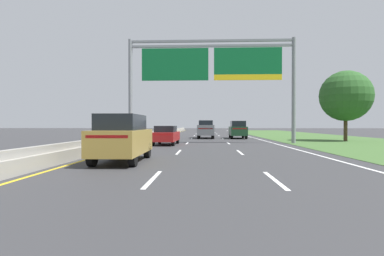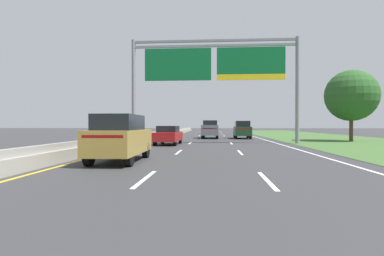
{
  "view_description": "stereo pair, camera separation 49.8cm",
  "coord_description": "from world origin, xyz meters",
  "px_view_note": "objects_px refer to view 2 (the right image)",
  "views": [
    {
      "loc": [
        -0.25,
        1.39,
        1.66
      ],
      "look_at": [
        -1.03,
        19.32,
        1.47
      ],
      "focal_mm": 28.07,
      "sensor_mm": 36.0,
      "label": 1
    },
    {
      "loc": [
        0.25,
        1.42,
        1.66
      ],
      "look_at": [
        -1.03,
        19.32,
        1.47
      ],
      "focal_mm": 28.07,
      "sensor_mm": 36.0,
      "label": 2
    }
  ],
  "objects_px": {
    "car_red_left_lane_sedan": "(168,135)",
    "car_gold_left_lane_suv": "(120,137)",
    "roadside_tree_mid": "(351,96)",
    "pickup_truck_grey": "(210,129)",
    "car_darkgreen_right_lane_suv": "(242,129)",
    "overhead_sign_gantry": "(214,69)"
  },
  "relations": [
    {
      "from": "car_red_left_lane_sedan",
      "to": "car_gold_left_lane_suv",
      "type": "height_order",
      "value": "car_gold_left_lane_suv"
    },
    {
      "from": "car_gold_left_lane_suv",
      "to": "roadside_tree_mid",
      "type": "bearing_deg",
      "value": -46.28
    },
    {
      "from": "overhead_sign_gantry",
      "to": "car_gold_left_lane_suv",
      "type": "xyz_separation_m",
      "value": [
        -4.24,
        -13.72,
        -5.6
      ]
    },
    {
      "from": "car_darkgreen_right_lane_suv",
      "to": "car_gold_left_lane_suv",
      "type": "xyz_separation_m",
      "value": [
        -7.65,
        -23.23,
        0.0
      ]
    },
    {
      "from": "car_red_left_lane_sedan",
      "to": "pickup_truck_grey",
      "type": "bearing_deg",
      "value": -13.62
    },
    {
      "from": "pickup_truck_grey",
      "to": "roadside_tree_mid",
      "type": "height_order",
      "value": "roadside_tree_mid"
    },
    {
      "from": "car_darkgreen_right_lane_suv",
      "to": "roadside_tree_mid",
      "type": "bearing_deg",
      "value": -117.05
    },
    {
      "from": "car_gold_left_lane_suv",
      "to": "roadside_tree_mid",
      "type": "distance_m",
      "value": 25.49
    },
    {
      "from": "pickup_truck_grey",
      "to": "car_darkgreen_right_lane_suv",
      "type": "distance_m",
      "value": 3.9
    },
    {
      "from": "overhead_sign_gantry",
      "to": "pickup_truck_grey",
      "type": "bearing_deg",
      "value": 92.61
    },
    {
      "from": "pickup_truck_grey",
      "to": "car_red_left_lane_sedan",
      "type": "xyz_separation_m",
      "value": [
        -3.34,
        -12.23,
        -0.26
      ]
    },
    {
      "from": "pickup_truck_grey",
      "to": "car_gold_left_lane_suv",
      "type": "distance_m",
      "value": 24.05
    },
    {
      "from": "pickup_truck_grey",
      "to": "car_gold_left_lane_suv",
      "type": "height_order",
      "value": "pickup_truck_grey"
    },
    {
      "from": "overhead_sign_gantry",
      "to": "roadside_tree_mid",
      "type": "distance_m",
      "value": 14.44
    },
    {
      "from": "car_darkgreen_right_lane_suv",
      "to": "car_red_left_lane_sedan",
      "type": "relative_size",
      "value": 1.06
    },
    {
      "from": "overhead_sign_gantry",
      "to": "car_red_left_lane_sedan",
      "type": "xyz_separation_m",
      "value": [
        -3.8,
        -2.2,
        -5.88
      ]
    },
    {
      "from": "overhead_sign_gantry",
      "to": "car_gold_left_lane_suv",
      "type": "height_order",
      "value": "overhead_sign_gantry"
    },
    {
      "from": "overhead_sign_gantry",
      "to": "car_gold_left_lane_suv",
      "type": "distance_m",
      "value": 15.42
    },
    {
      "from": "overhead_sign_gantry",
      "to": "car_gold_left_lane_suv",
      "type": "relative_size",
      "value": 3.18
    },
    {
      "from": "overhead_sign_gantry",
      "to": "pickup_truck_grey",
      "type": "distance_m",
      "value": 11.51
    },
    {
      "from": "car_red_left_lane_sedan",
      "to": "roadside_tree_mid",
      "type": "distance_m",
      "value": 18.96
    },
    {
      "from": "car_gold_left_lane_suv",
      "to": "car_red_left_lane_sedan",
      "type": "bearing_deg",
      "value": -3.18
    }
  ]
}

